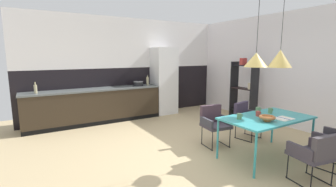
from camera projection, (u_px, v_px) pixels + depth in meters
ground_plane at (200, 153)px, 4.39m from camera, size 8.88×8.88×0.00m
back_wall_splashback_dark at (131, 91)px, 7.12m from camera, size 6.02×0.12×1.42m
back_wall_panel_upper at (129, 43)px, 6.89m from camera, size 6.02×0.12×1.42m
side_wall_right at (299, 71)px, 5.65m from camera, size 0.12×6.83×2.84m
kitchen_counter at (96, 106)px, 6.28m from camera, size 3.49×0.63×0.91m
refrigerator_column at (164, 81)px, 7.25m from camera, size 0.67×0.60×2.01m
dining_table at (267, 120)px, 4.08m from camera, size 1.57×0.87×0.73m
armchair_facing_counter at (214, 120)px, 4.70m from camera, size 0.54×0.53×0.79m
armchair_corner_seat at (316, 152)px, 3.23m from camera, size 0.55×0.54×0.75m
armchair_near_window at (246, 115)px, 5.13m from camera, size 0.56×0.55×0.77m
fruit_bowl at (267, 118)px, 3.82m from camera, size 0.26×0.26×0.09m
open_book at (283, 119)px, 3.95m from camera, size 0.30×0.24×0.02m
mug_tall_blue at (258, 114)px, 4.13m from camera, size 0.12×0.08×0.09m
mug_white_ceramic at (258, 110)px, 4.37m from camera, size 0.13×0.09×0.10m
mug_wide_latte at (270, 111)px, 4.33m from camera, size 0.12×0.07×0.10m
mug_dark_espresso at (239, 116)px, 3.93m from camera, size 0.12×0.08×0.10m
cooking_pot at (138, 84)px, 6.79m from camera, size 0.27×0.27×0.15m
bottle_oil_tall at (148, 81)px, 6.96m from camera, size 0.08×0.08×0.28m
bottle_wine_green at (35, 89)px, 5.47m from camera, size 0.07×0.07×0.26m
open_shelf_unit at (244, 89)px, 6.48m from camera, size 0.30×0.74×1.70m
pendant_lamp_over_table_near at (256, 60)px, 3.79m from camera, size 0.38×0.38×1.19m
pendant_lamp_over_table_far at (280, 59)px, 4.11m from camera, size 0.39×0.39×1.22m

